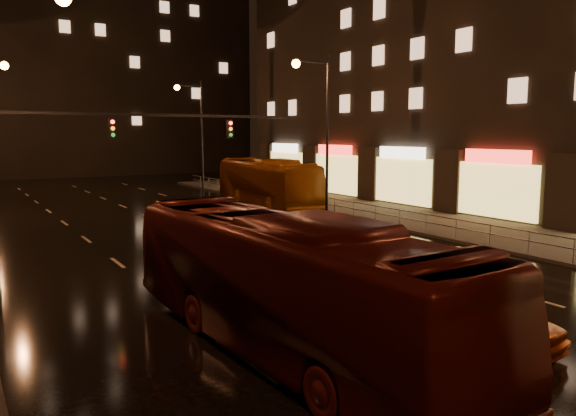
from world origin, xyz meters
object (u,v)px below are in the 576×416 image
(bus_red, at_px, (285,283))
(taxi_near, at_px, (478,314))
(bus_curb, at_px, (267,183))
(taxi_far, at_px, (375,240))

(bus_red, height_order, taxi_near, bus_red)
(bus_curb, bearing_deg, bus_red, -113.48)
(bus_red, relative_size, taxi_near, 2.82)
(bus_red, bearing_deg, taxi_near, -27.60)
(taxi_near, distance_m, taxi_far, 10.02)
(taxi_far, bearing_deg, bus_curb, 74.47)
(bus_red, height_order, bus_curb, bus_curb)
(bus_red, bearing_deg, taxi_far, 36.05)
(taxi_far, bearing_deg, taxi_near, -116.93)
(bus_curb, height_order, taxi_far, bus_curb)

